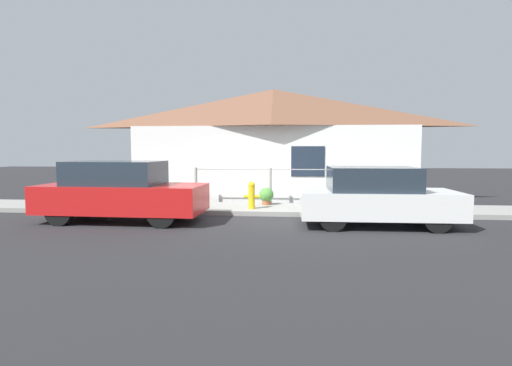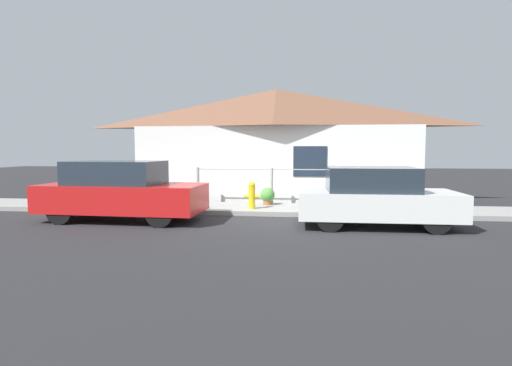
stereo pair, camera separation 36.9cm
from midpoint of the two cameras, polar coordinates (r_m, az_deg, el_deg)
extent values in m
plane|color=#262628|center=(11.03, 0.55, -4.81)|extent=(60.00, 60.00, 0.00)
cube|color=gray|center=(11.95, 0.92, -3.74)|extent=(24.00, 1.88, 0.13)
cube|color=white|center=(13.39, 1.43, 2.57)|extent=(9.67, 0.12, 2.64)
cube|color=#1E2838|center=(13.29, 6.63, 3.09)|extent=(1.10, 0.04, 1.00)
pyramid|color=brown|center=(14.50, 1.73, 10.62)|extent=(10.07, 2.20, 1.34)
cylinder|color=#999993|center=(13.05, -9.38, -0.29)|extent=(0.10, 0.10, 1.13)
cylinder|color=#999993|center=(12.66, 1.19, -0.38)|extent=(0.10, 0.10, 1.13)
cylinder|color=#999993|center=(12.72, 12.04, -0.46)|extent=(0.10, 0.10, 1.13)
cylinder|color=#999993|center=(12.62, 1.19, 1.96)|extent=(4.80, 0.03, 0.03)
cube|color=red|center=(10.82, -19.45, -2.05)|extent=(4.19, 1.77, 0.70)
cube|color=#232D38|center=(10.83, -20.34, 1.37)|extent=(2.32, 1.52, 0.59)
cylinder|color=black|center=(11.02, -11.75, -3.13)|extent=(0.68, 0.22, 0.68)
cylinder|color=black|center=(9.69, -14.41, -4.27)|extent=(0.68, 0.22, 0.68)
cylinder|color=black|center=(12.08, -23.42, -2.74)|extent=(0.68, 0.22, 0.68)
cylinder|color=black|center=(10.88, -27.19, -3.67)|extent=(0.68, 0.22, 0.68)
cube|color=white|center=(10.01, 15.98, -2.83)|extent=(3.72, 1.76, 0.62)
cube|color=#232D38|center=(9.93, 15.22, 0.58)|extent=(2.05, 1.53, 0.57)
cylinder|color=black|center=(11.03, 21.05, -3.50)|extent=(0.62, 0.21, 0.62)
cylinder|color=black|center=(9.65, 23.53, -4.73)|extent=(0.62, 0.21, 0.62)
cylinder|color=black|center=(10.61, 9.07, -3.56)|extent=(0.62, 0.21, 0.62)
cylinder|color=black|center=(9.16, 9.79, -4.89)|extent=(0.62, 0.21, 0.62)
cylinder|color=yellow|center=(11.51, -1.55, -2.10)|extent=(0.19, 0.19, 0.65)
sphere|color=yellow|center=(11.48, -1.55, -0.28)|extent=(0.20, 0.20, 0.20)
cylinder|color=yellow|center=(11.53, -2.25, -1.93)|extent=(0.18, 0.09, 0.09)
cylinder|color=yellow|center=(11.49, -0.85, -1.94)|extent=(0.18, 0.09, 0.09)
cylinder|color=#9E5638|center=(12.40, 0.63, -2.79)|extent=(0.27, 0.27, 0.14)
sphere|color=#4C8E3D|center=(12.37, 0.63, -1.70)|extent=(0.45, 0.45, 0.45)
camera|label=1|loc=(0.18, -90.94, -0.08)|focal=28.00mm
camera|label=2|loc=(0.18, 89.06, 0.08)|focal=28.00mm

